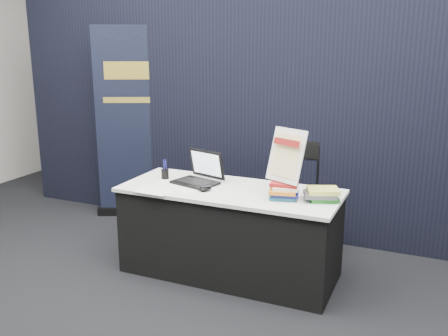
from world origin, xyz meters
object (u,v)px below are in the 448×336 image
(book_stack_tall, at_px, (284,191))
(pullup_banner, at_px, (135,134))
(book_stack_short, at_px, (322,194))
(info_sign, at_px, (286,156))
(stacking_chair, at_px, (291,189))
(laptop, at_px, (198,175))
(display_table, at_px, (230,232))

(book_stack_tall, xyz_separation_m, pullup_banner, (-2.03, 1.03, 0.11))
(book_stack_short, bearing_deg, info_sign, -169.35)
(stacking_chair, bearing_deg, laptop, -128.37)
(book_stack_short, distance_m, pullup_banner, 2.49)
(display_table, relative_size, info_sign, 4.28)
(book_stack_tall, relative_size, stacking_chair, 0.22)
(book_stack_short, distance_m, info_sign, 0.40)
(book_stack_tall, xyz_separation_m, book_stack_short, (0.27, 0.08, -0.02))
(laptop, xyz_separation_m, pullup_banner, (-1.22, 0.88, 0.11))
(book_stack_tall, distance_m, book_stack_short, 0.29)
(book_stack_short, relative_size, stacking_chair, 0.28)
(stacking_chair, bearing_deg, display_table, -108.73)
(laptop, bearing_deg, stacking_chair, 67.62)
(stacking_chair, bearing_deg, pullup_banner, 176.06)
(display_table, xyz_separation_m, info_sign, (0.49, -0.05, 0.71))
(laptop, xyz_separation_m, info_sign, (0.81, -0.12, 0.27))
(display_table, xyz_separation_m, book_stack_short, (0.76, -0.00, 0.42))
(stacking_chair, bearing_deg, info_sign, -77.39)
(pullup_banner, bearing_deg, info_sign, -51.10)
(book_stack_short, relative_size, pullup_banner, 0.13)
(book_stack_short, xyz_separation_m, stacking_chair, (-0.48, 0.84, -0.25))
(book_stack_tall, bearing_deg, laptop, 169.68)
(laptop, xyz_separation_m, book_stack_short, (1.09, -0.07, -0.01))
(book_stack_short, relative_size, info_sign, 0.66)
(display_table, relative_size, book_stack_short, 6.46)
(book_stack_tall, xyz_separation_m, info_sign, (-0.00, 0.03, 0.27))
(info_sign, bearing_deg, pullup_banner, 177.49)
(laptop, bearing_deg, display_table, 4.55)
(book_stack_tall, bearing_deg, info_sign, 90.00)
(book_stack_short, bearing_deg, book_stack_tall, -163.31)
(book_stack_short, height_order, stacking_chair, stacking_chair)
(book_stack_tall, bearing_deg, display_table, 170.05)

